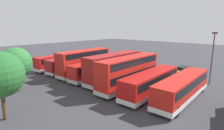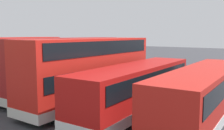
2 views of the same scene
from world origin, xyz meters
name	(u,v)px [view 2 (image 2 of 2)]	position (x,y,z in m)	size (l,w,h in m)	color
ground_plane	(112,77)	(0.00, 0.00, 0.00)	(140.00, 140.00, 0.00)	#38383D
bus_single_deck_near_end	(204,92)	(-12.67, 8.91, 1.62)	(2.99, 12.00, 2.95)	red
bus_single_deck_second	(137,87)	(-8.87, 9.73, 1.62)	(3.05, 11.49, 2.95)	#B71411
bus_double_decker_third	(92,69)	(-5.23, 9.74, 2.45)	(2.80, 11.59, 4.55)	red
bus_double_decker_fourth	(65,64)	(-1.74, 8.94, 2.45)	(2.86, 11.45, 4.55)	#A51919
bus_single_deck_fifth	(30,72)	(1.79, 9.61, 1.62)	(2.87, 10.49, 2.95)	red
bus_double_decker_sixth	(10,60)	(5.15, 9.40, 2.45)	(3.23, 11.04, 4.55)	red
car_hatchback_silver	(105,69)	(1.75, -1.05, 0.70)	(3.42, 4.33, 1.43)	#A5D14C
car_small_green	(190,73)	(-7.87, -3.40, 0.70)	(2.46, 4.70, 1.43)	#A5D14C
waste_bin_yellow	(218,86)	(-11.63, 0.91, 0.47)	(0.60, 0.60, 0.95)	yellow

